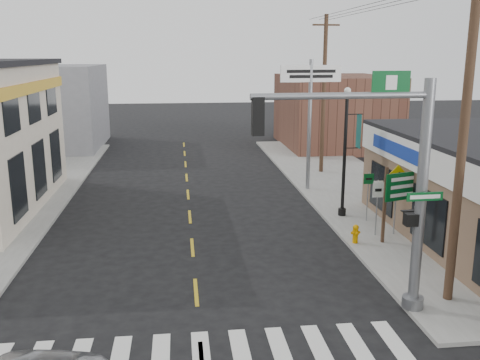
{
  "coord_description": "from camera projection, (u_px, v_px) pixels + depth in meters",
  "views": [
    {
      "loc": [
        -0.41,
        -11.57,
        7.31
      ],
      "look_at": [
        1.77,
        7.29,
        2.8
      ],
      "focal_mm": 40.0,
      "sensor_mm": 36.0,
      "label": 1
    }
  ],
  "objects": [
    {
      "name": "shrub_back",
      "position": [
        447.0,
        216.0,
        23.02
      ],
      "size": [
        0.96,
        0.96,
        0.72
      ],
      "primitive_type": "ellipsoid",
      "color": "black",
      "rests_on": "sidewalk_right"
    },
    {
      "name": "fire_hydrant",
      "position": [
        356.0,
        233.0,
        20.68
      ],
      "size": [
        0.23,
        0.23,
        0.74
      ],
      "rotation": [
        0.0,
        0.0,
        0.15
      ],
      "color": "#C68200",
      "rests_on": "sidewalk_right"
    },
    {
      "name": "crosswalk",
      "position": [
        201.0,
        354.0,
        13.3
      ],
      "size": [
        11.0,
        2.2,
        0.01
      ],
      "primitive_type": "cube",
      "color": "silver",
      "rests_on": "ground"
    },
    {
      "name": "ped_crossing_sign",
      "position": [
        397.0,
        187.0,
        21.33
      ],
      "size": [
        1.12,
        0.08,
        2.89
      ],
      "rotation": [
        0.0,
        0.0,
        0.05
      ],
      "color": "gray",
      "rests_on": "sidewalk_right"
    },
    {
      "name": "lamp_post",
      "position": [
        346.0,
        143.0,
        23.55
      ],
      "size": [
        0.75,
        0.59,
        5.75
      ],
      "rotation": [
        0.0,
        0.0,
        0.32
      ],
      "color": "black",
      "rests_on": "sidewalk_right"
    },
    {
      "name": "bldg_distant_right",
      "position": [
        334.0,
        111.0,
        42.61
      ],
      "size": [
        8.0,
        10.0,
        5.6
      ],
      "primitive_type": "cube",
      "color": "brown",
      "rests_on": "ground"
    },
    {
      "name": "bldg_distant_left",
      "position": [
        42.0,
        107.0,
        41.87
      ],
      "size": [
        9.0,
        10.0,
        6.4
      ],
      "primitive_type": "cube",
      "color": "gray",
      "rests_on": "ground"
    },
    {
      "name": "utility_pole_near",
      "position": [
        464.0,
        126.0,
        14.86
      ],
      "size": [
        1.77,
        0.27,
        10.17
      ],
      "rotation": [
        0.0,
        0.0,
        0.06
      ],
      "color": "#4E3A20",
      "rests_on": "sidewalk_right"
    },
    {
      "name": "dance_center_sign",
      "position": [
        310.0,
        93.0,
        27.93
      ],
      "size": [
        3.24,
        0.2,
        6.89
      ],
      "rotation": [
        0.0,
        0.0,
        0.06
      ],
      "color": "gray",
      "rests_on": "sidewalk_right"
    },
    {
      "name": "utility_pole_far",
      "position": [
        324.0,
        93.0,
        32.21
      ],
      "size": [
        1.64,
        0.25,
        9.41
      ],
      "rotation": [
        0.0,
        0.0,
        0.04
      ],
      "color": "#453624",
      "rests_on": "sidewalk_right"
    },
    {
      "name": "sidewalk_right",
      "position": [
        371.0,
        203.0,
        26.47
      ],
      "size": [
        6.0,
        38.0,
        0.13
      ],
      "primitive_type": "cube",
      "color": "gray",
      "rests_on": "ground"
    },
    {
      "name": "traffic_signal_pole",
      "position": [
        395.0,
        173.0,
        14.49
      ],
      "size": [
        5.32,
        0.39,
        6.74
      ],
      "rotation": [
        0.0,
        0.0,
        0.04
      ],
      "color": "slate",
      "rests_on": "sidewalk_right"
    },
    {
      "name": "guide_sign",
      "position": [
        403.0,
        194.0,
        20.46
      ],
      "size": [
        1.71,
        0.14,
        2.99
      ],
      "rotation": [
        0.0,
        0.0,
        0.32
      ],
      "color": "#4A3222",
      "rests_on": "sidewalk_right"
    },
    {
      "name": "center_line",
      "position": [
        192.0,
        247.0,
        20.65
      ],
      "size": [
        0.12,
        56.0,
        0.01
      ],
      "primitive_type": "cube",
      "color": "gold",
      "rests_on": "ground"
    }
  ]
}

